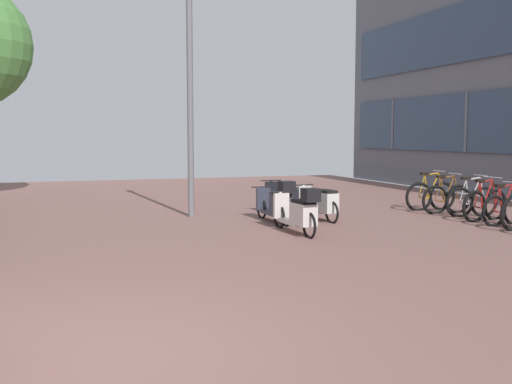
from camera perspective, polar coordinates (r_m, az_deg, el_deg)
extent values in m
cube|color=slate|center=(19.93, 19.74, 6.37)|extent=(0.10, 0.12, 1.88)
cube|color=slate|center=(23.41, 13.15, 6.37)|extent=(0.10, 0.12, 1.88)
torus|color=black|center=(13.05, 22.04, -1.73)|extent=(0.67, 0.15, 0.67)
cylinder|color=maroon|center=(13.29, 23.12, -0.60)|extent=(0.30, 0.07, 0.59)
cylinder|color=maroon|center=(13.16, 22.60, -0.74)|extent=(0.13, 0.05, 0.53)
cylinder|color=maroon|center=(13.23, 23.02, 0.53)|extent=(0.37, 0.08, 0.08)
cylinder|color=maroon|center=(13.14, 22.37, -1.80)|extent=(0.24, 0.06, 0.07)
cylinder|color=maroon|center=(13.07, 22.27, -0.66)|extent=(0.16, 0.04, 0.49)
cube|color=black|center=(13.10, 22.51, 0.58)|extent=(0.23, 0.12, 0.06)
cylinder|color=#ADADB2|center=(13.36, 23.54, 0.87)|extent=(0.08, 0.48, 0.02)
torus|color=black|center=(13.53, 20.37, -1.34)|extent=(0.72, 0.19, 0.72)
torus|color=black|center=(14.04, 22.14, -1.17)|extent=(0.72, 0.19, 0.72)
cylinder|color=maroon|center=(13.81, 21.49, -0.17)|extent=(0.32, 0.09, 0.63)
cylinder|color=maroon|center=(13.66, 20.95, -0.31)|extent=(0.15, 0.06, 0.57)
cylinder|color=maroon|center=(13.74, 21.39, 0.99)|extent=(0.40, 0.10, 0.08)
cylinder|color=maroon|center=(13.63, 20.71, -1.41)|extent=(0.26, 0.07, 0.08)
cylinder|color=maroon|center=(13.56, 20.61, -0.24)|extent=(0.17, 0.05, 0.52)
cylinder|color=maroon|center=(13.96, 22.03, -0.03)|extent=(0.15, 0.06, 0.57)
cube|color=black|center=(13.59, 20.85, 1.03)|extent=(0.23, 0.13, 0.06)
cylinder|color=#ADADB2|center=(13.89, 21.92, 1.32)|extent=(0.10, 0.48, 0.02)
torus|color=black|center=(14.21, 19.10, -0.98)|extent=(0.72, 0.13, 0.72)
torus|color=black|center=(14.57, 21.19, -0.90)|extent=(0.72, 0.13, 0.72)
cylinder|color=#B6AFB3|center=(14.40, 20.40, 0.09)|extent=(0.31, 0.06, 0.63)
cylinder|color=#B6AFB3|center=(14.29, 19.77, -0.02)|extent=(0.14, 0.05, 0.57)
cylinder|color=#B6AFB3|center=(14.35, 20.27, 1.21)|extent=(0.39, 0.07, 0.08)
cylinder|color=#B6AFB3|center=(14.28, 19.50, -1.06)|extent=(0.25, 0.05, 0.08)
cylinder|color=#B6AFB3|center=(14.22, 19.37, 0.06)|extent=(0.17, 0.04, 0.52)
cylinder|color=#B6AFB3|center=(14.51, 21.04, 0.20)|extent=(0.15, 0.04, 0.57)
cube|color=black|center=(14.24, 19.64, 1.27)|extent=(0.23, 0.11, 0.06)
cylinder|color=#ADADB2|center=(14.45, 20.90, 1.51)|extent=(0.07, 0.48, 0.02)
torus|color=black|center=(14.58, 16.95, -0.76)|extent=(0.72, 0.09, 0.72)
torus|color=black|center=(14.95, 18.93, -0.67)|extent=(0.72, 0.09, 0.72)
cylinder|color=brown|center=(14.77, 18.18, 0.30)|extent=(0.31, 0.04, 0.63)
cylinder|color=brown|center=(14.67, 17.58, 0.18)|extent=(0.14, 0.04, 0.57)
cylinder|color=brown|center=(14.72, 18.06, 1.39)|extent=(0.38, 0.04, 0.08)
cylinder|color=brown|center=(14.65, 17.33, -0.84)|extent=(0.24, 0.03, 0.08)
cylinder|color=brown|center=(14.59, 17.20, 0.26)|extent=(0.16, 0.03, 0.53)
cylinder|color=brown|center=(14.89, 18.79, 0.41)|extent=(0.14, 0.03, 0.57)
cube|color=black|center=(14.61, 17.46, 1.44)|extent=(0.22, 0.10, 0.06)
cylinder|color=#ADADB2|center=(14.83, 18.65, 1.69)|extent=(0.04, 0.48, 0.02)
torus|color=black|center=(15.10, 15.48, -0.47)|extent=(0.75, 0.11, 0.74)
torus|color=black|center=(15.47, 17.57, -0.39)|extent=(0.75, 0.11, 0.74)
cylinder|color=#BC881D|center=(15.29, 16.77, 0.58)|extent=(0.33, 0.05, 0.65)
cylinder|color=#BC881D|center=(15.19, 16.14, 0.47)|extent=(0.14, 0.04, 0.59)
cylinder|color=#BC881D|center=(15.24, 16.64, 1.67)|extent=(0.41, 0.05, 0.09)
cylinder|color=#BC881D|center=(15.17, 15.88, -0.55)|extent=(0.26, 0.04, 0.08)
cylinder|color=#BC881D|center=(15.12, 15.74, 0.55)|extent=(0.17, 0.03, 0.54)
cylinder|color=#BC881D|center=(15.41, 17.42, 0.69)|extent=(0.15, 0.04, 0.59)
cube|color=black|center=(15.13, 16.00, 1.72)|extent=(0.22, 0.10, 0.06)
cylinder|color=#ADADB2|center=(15.35, 17.27, 1.96)|extent=(0.04, 0.48, 0.02)
torus|color=black|center=(12.08, 2.87, -2.27)|extent=(0.08, 0.50, 0.49)
torus|color=black|center=(13.21, 0.54, -1.59)|extent=(0.08, 0.50, 0.49)
cube|color=#323544|center=(12.64, 1.65, -2.02)|extent=(0.32, 0.72, 0.08)
cube|color=#323544|center=(12.25, 2.42, -1.25)|extent=(0.33, 0.57, 0.43)
cube|color=black|center=(12.23, 2.43, -0.11)|extent=(0.29, 0.52, 0.06)
cylinder|color=#323544|center=(13.16, 0.58, -0.55)|extent=(0.08, 0.12, 0.50)
cube|color=#323544|center=(13.09, 0.71, -0.68)|extent=(0.32, 0.10, 0.49)
cylinder|color=black|center=(13.11, 0.63, 0.50)|extent=(0.52, 0.06, 0.03)
cube|color=black|center=(11.97, 2.99, 0.48)|extent=(0.30, 0.30, 0.24)
torus|color=black|center=(12.59, 7.35, -1.98)|extent=(0.10, 0.50, 0.50)
torus|color=black|center=(13.66, 4.49, -1.36)|extent=(0.10, 0.50, 0.50)
cube|color=silver|center=(13.12, 5.86, -1.75)|extent=(0.36, 0.73, 0.08)
cube|color=silver|center=(12.75, 6.81, -1.01)|extent=(0.36, 0.58, 0.42)
cube|color=black|center=(12.73, 6.82, 0.07)|extent=(0.31, 0.53, 0.06)
cylinder|color=silver|center=(13.61, 4.55, -0.34)|extent=(0.08, 0.13, 0.50)
cube|color=silver|center=(13.55, 4.70, -0.46)|extent=(0.33, 0.11, 0.50)
cylinder|color=black|center=(13.56, 4.61, 0.70)|extent=(0.52, 0.08, 0.03)
torus|color=black|center=(10.72, 5.16, -3.25)|extent=(0.08, 0.51, 0.50)
torus|color=black|center=(11.89, 2.25, -2.37)|extent=(0.08, 0.51, 0.50)
cube|color=silver|center=(11.30, 3.63, -2.90)|extent=(0.32, 0.75, 0.08)
cube|color=silver|center=(10.90, 4.60, -2.14)|extent=(0.33, 0.59, 0.40)
cube|color=black|center=(10.87, 4.61, -0.93)|extent=(0.29, 0.54, 0.06)
cylinder|color=silver|center=(11.83, 2.31, -1.18)|extent=(0.08, 0.12, 0.51)
cube|color=silver|center=(11.77, 2.46, -1.33)|extent=(0.32, 0.10, 0.50)
cylinder|color=black|center=(11.78, 2.36, 0.01)|extent=(0.52, 0.06, 0.03)
cube|color=black|center=(10.60, 5.31, -0.28)|extent=(0.29, 0.29, 0.24)
torus|color=black|center=(12.96, 3.42, -1.64)|extent=(0.05, 0.54, 0.54)
torus|color=black|center=(14.18, 1.38, -1.02)|extent=(0.05, 0.54, 0.54)
cube|color=black|center=(13.57, 2.35, -1.42)|extent=(0.28, 0.74, 0.08)
cube|color=black|center=(13.16, 3.03, -0.67)|extent=(0.30, 0.58, 0.44)
cube|color=black|center=(13.13, 3.03, 0.42)|extent=(0.26, 0.53, 0.06)
cylinder|color=black|center=(14.13, 1.42, 0.05)|extent=(0.07, 0.12, 0.54)
cube|color=black|center=(14.06, 1.53, -0.07)|extent=(0.32, 0.08, 0.54)
cylinder|color=black|center=(14.08, 1.46, 1.13)|extent=(0.52, 0.03, 0.03)
cylinder|color=slate|center=(13.45, -6.39, 8.48)|extent=(0.14, 0.14, 5.12)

